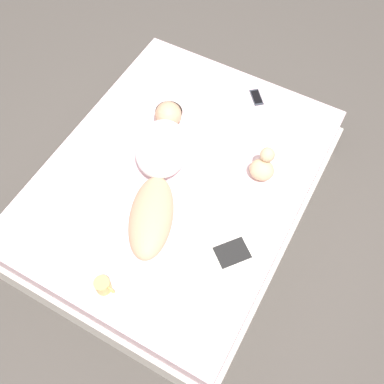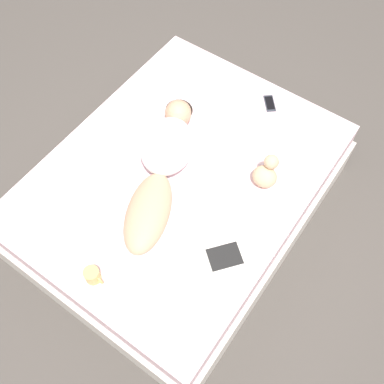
{
  "view_description": "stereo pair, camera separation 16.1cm",
  "coord_description": "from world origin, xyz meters",
  "px_view_note": "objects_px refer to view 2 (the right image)",
  "views": [
    {
      "loc": [
        0.86,
        -1.35,
        2.98
      ],
      "look_at": [
        0.17,
        -0.11,
        0.59
      ],
      "focal_mm": 42.0,
      "sensor_mm": 36.0,
      "label": 1
    },
    {
      "loc": [
        1.0,
        -1.27,
        2.98
      ],
      "look_at": [
        0.17,
        -0.11,
        0.59
      ],
      "focal_mm": 42.0,
      "sensor_mm": 36.0,
      "label": 2
    }
  ],
  "objects_px": {
    "open_magazine": "(219,241)",
    "coffee_mug": "(93,275)",
    "cell_phone": "(270,103)",
    "person": "(163,162)"
  },
  "relations": [
    {
      "from": "open_magazine",
      "to": "coffee_mug",
      "type": "xyz_separation_m",
      "value": [
        -0.45,
        -0.61,
        0.05
      ]
    },
    {
      "from": "coffee_mug",
      "to": "cell_phone",
      "type": "distance_m",
      "value": 1.72
    },
    {
      "from": "person",
      "to": "cell_phone",
      "type": "distance_m",
      "value": 0.94
    },
    {
      "from": "open_magazine",
      "to": "coffee_mug",
      "type": "distance_m",
      "value": 0.76
    },
    {
      "from": "open_magazine",
      "to": "coffee_mug",
      "type": "relative_size",
      "value": 4.12
    },
    {
      "from": "coffee_mug",
      "to": "cell_phone",
      "type": "bearing_deg",
      "value": 85.07
    },
    {
      "from": "open_magazine",
      "to": "person",
      "type": "bearing_deg",
      "value": -161.52
    },
    {
      "from": "open_magazine",
      "to": "cell_phone",
      "type": "xyz_separation_m",
      "value": [
        -0.3,
        1.11,
        0.0
      ]
    },
    {
      "from": "cell_phone",
      "to": "coffee_mug",
      "type": "bearing_deg",
      "value": -135.58
    },
    {
      "from": "person",
      "to": "cell_phone",
      "type": "bearing_deg",
      "value": 50.27
    }
  ]
}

